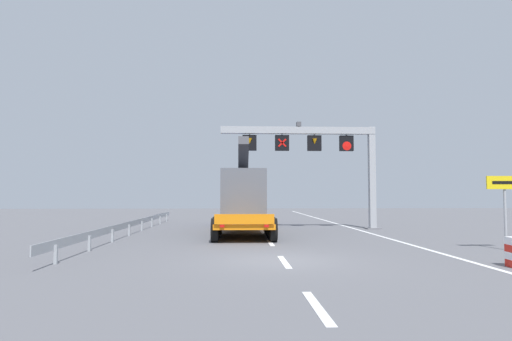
{
  "coord_description": "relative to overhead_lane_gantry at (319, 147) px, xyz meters",
  "views": [
    {
      "loc": [
        -1.42,
        -14.48,
        2.17
      ],
      "look_at": [
        -0.2,
        11.33,
        3.62
      ],
      "focal_mm": 30.58,
      "sensor_mm": 36.0,
      "label": 1
    }
  ],
  "objects": [
    {
      "name": "exit_sign_yellow",
      "position": [
        5.38,
        -10.79,
        -3.01
      ],
      "size": [
        1.52,
        0.15,
        2.92
      ],
      "color": "#9EA0A5",
      "rests_on": "ground"
    },
    {
      "name": "lane_markings",
      "position": [
        -3.74,
        12.15,
        -5.22
      ],
      "size": [
        0.2,
        65.15,
        0.01
      ],
      "color": "silver",
      "rests_on": "ground"
    },
    {
      "name": "guardrail_left",
      "position": [
        -11.01,
        -2.52,
        -4.67
      ],
      "size": [
        0.13,
        25.22,
        0.76
      ],
      "color": "#999EA3",
      "rests_on": "ground"
    },
    {
      "name": "overhead_lane_gantry",
      "position": [
        0.0,
        0.0,
        0.0
      ],
      "size": [
        10.19,
        0.9,
        6.85
      ],
      "color": "#9EA0A5",
      "rests_on": "ground"
    },
    {
      "name": "edge_line_right",
      "position": [
        2.29,
        -1.13,
        -5.22
      ],
      "size": [
        0.2,
        63.0,
        0.01
      ],
      "primitive_type": "cube",
      "color": "silver",
      "rests_on": "ground"
    },
    {
      "name": "ground",
      "position": [
        -3.91,
        -13.13,
        -5.23
      ],
      "size": [
        112.0,
        112.0,
        0.0
      ],
      "primitive_type": "plane",
      "color": "#5B5B60"
    },
    {
      "name": "heavy_haul_truck_orange",
      "position": [
        -4.87,
        -0.08,
        -3.24
      ],
      "size": [
        3.06,
        14.08,
        5.3
      ],
      "color": "orange",
      "rests_on": "ground"
    }
  ]
}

